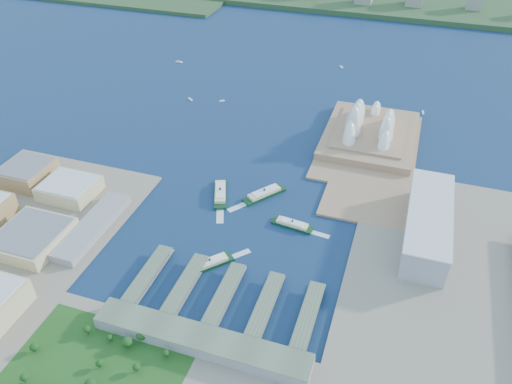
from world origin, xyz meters
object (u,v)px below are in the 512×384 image
(ferry_c, at_px, (210,262))
(ferry_d, at_px, (292,223))
(ferry_a, at_px, (220,192))
(toaster_building, at_px, (428,224))
(ferry_b, at_px, (264,192))
(opera_house, at_px, (372,120))

(ferry_c, xyz_separation_m, ferry_d, (65.82, 89.50, -0.26))
(ferry_d, bearing_deg, ferry_a, 80.19)
(ferry_a, xyz_separation_m, ferry_d, (101.62, -29.65, -1.03))
(toaster_building, distance_m, ferry_a, 248.77)
(ferry_a, height_order, ferry_b, ferry_a)
(ferry_b, xyz_separation_m, ferry_c, (-17.13, -135.50, -0.58))
(ferry_d, bearing_deg, ferry_c, 150.12)
(opera_house, relative_size, ferry_a, 3.01)
(toaster_building, bearing_deg, ferry_c, -151.00)
(toaster_building, xyz_separation_m, ferry_c, (-212.52, -117.80, -15.61))
(ferry_d, bearing_deg, ferry_b, 53.08)
(ferry_c, relative_size, ferry_d, 1.06)
(ferry_b, relative_size, ferry_d, 1.18)
(ferry_a, bearing_deg, ferry_d, -37.42)
(ferry_b, distance_m, ferry_d, 66.99)
(ferry_a, xyz_separation_m, ferry_b, (52.93, 16.35, -0.19))
(opera_house, bearing_deg, toaster_building, -65.77)
(ferry_a, height_order, ferry_d, ferry_a)
(opera_house, xyz_separation_m, ferry_b, (-105.39, -182.30, -26.53))
(opera_house, relative_size, ferry_d, 3.67)
(ferry_d, bearing_deg, toaster_building, -72.63)
(opera_house, bearing_deg, ferry_d, -103.95)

